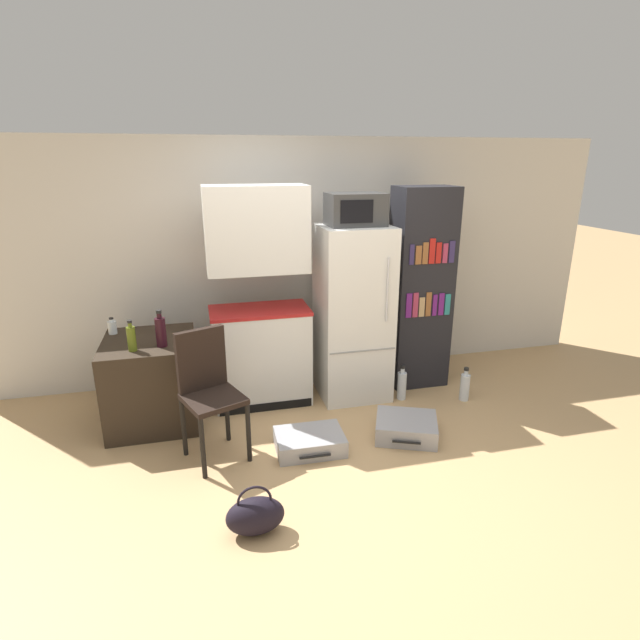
{
  "coord_description": "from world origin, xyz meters",
  "views": [
    {
      "loc": [
        -0.87,
        -2.95,
        2.2
      ],
      "look_at": [
        0.07,
        0.85,
        0.93
      ],
      "focal_mm": 28.0,
      "sensor_mm": 36.0,
      "label": 1
    }
  ],
  "objects_px": {
    "handbag": "(255,515)",
    "chair": "(208,383)",
    "bottle_wine_dark": "(161,331)",
    "side_table": "(152,381)",
    "bookshelf": "(420,289)",
    "refrigerator": "(353,313)",
    "bottle_clear_short": "(112,327)",
    "suitcase_small_flat": "(310,442)",
    "suitcase_large_flat": "(406,428)",
    "water_bottle_middle": "(402,385)",
    "kitchen_hutch": "(259,306)",
    "water_bottle_front": "(465,386)",
    "bottle_olive_oil": "(131,338)",
    "microwave": "(355,209)"
  },
  "relations": [
    {
      "from": "bottle_wine_dark",
      "to": "bottle_clear_short",
      "type": "bearing_deg",
      "value": 135.84
    },
    {
      "from": "bottle_olive_oil",
      "to": "bottle_wine_dark",
      "type": "distance_m",
      "value": 0.23
    },
    {
      "from": "bookshelf",
      "to": "suitcase_small_flat",
      "type": "bearing_deg",
      "value": -143.38
    },
    {
      "from": "bottle_wine_dark",
      "to": "suitcase_large_flat",
      "type": "bearing_deg",
      "value": -17.85
    },
    {
      "from": "side_table",
      "to": "suitcase_large_flat",
      "type": "xyz_separation_m",
      "value": [
        2.03,
        -0.79,
        -0.29
      ]
    },
    {
      "from": "bookshelf",
      "to": "handbag",
      "type": "distance_m",
      "value": 2.74
    },
    {
      "from": "bottle_wine_dark",
      "to": "handbag",
      "type": "height_order",
      "value": "bottle_wine_dark"
    },
    {
      "from": "refrigerator",
      "to": "suitcase_small_flat",
      "type": "xyz_separation_m",
      "value": [
        -0.62,
        -0.89,
        -0.75
      ]
    },
    {
      "from": "chair",
      "to": "handbag",
      "type": "xyz_separation_m",
      "value": [
        0.22,
        -0.96,
        -0.47
      ]
    },
    {
      "from": "bottle_wine_dark",
      "to": "side_table",
      "type": "bearing_deg",
      "value": 125.19
    },
    {
      "from": "bottle_clear_short",
      "to": "suitcase_small_flat",
      "type": "relative_size",
      "value": 0.27
    },
    {
      "from": "refrigerator",
      "to": "bottle_olive_oil",
      "type": "bearing_deg",
      "value": -170.48
    },
    {
      "from": "suitcase_small_flat",
      "to": "side_table",
      "type": "bearing_deg",
      "value": 147.96
    },
    {
      "from": "bottle_wine_dark",
      "to": "water_bottle_middle",
      "type": "distance_m",
      "value": 2.25
    },
    {
      "from": "side_table",
      "to": "chair",
      "type": "bearing_deg",
      "value": -54.57
    },
    {
      "from": "suitcase_large_flat",
      "to": "water_bottle_front",
      "type": "distance_m",
      "value": 0.93
    },
    {
      "from": "suitcase_large_flat",
      "to": "water_bottle_middle",
      "type": "relative_size",
      "value": 1.79
    },
    {
      "from": "bottle_clear_short",
      "to": "bottle_olive_oil",
      "type": "relative_size",
      "value": 0.57
    },
    {
      "from": "refrigerator",
      "to": "suitcase_small_flat",
      "type": "bearing_deg",
      "value": -125.04
    },
    {
      "from": "bookshelf",
      "to": "refrigerator",
      "type": "bearing_deg",
      "value": -171.52
    },
    {
      "from": "microwave",
      "to": "water_bottle_middle",
      "type": "relative_size",
      "value": 1.44
    },
    {
      "from": "bottle_olive_oil",
      "to": "side_table",
      "type": "bearing_deg",
      "value": 67.64
    },
    {
      "from": "suitcase_large_flat",
      "to": "bookshelf",
      "type": "bearing_deg",
      "value": 84.95
    },
    {
      "from": "bookshelf",
      "to": "water_bottle_front",
      "type": "bearing_deg",
      "value": -61.72
    },
    {
      "from": "side_table",
      "to": "bookshelf",
      "type": "height_order",
      "value": "bookshelf"
    },
    {
      "from": "bottle_wine_dark",
      "to": "suitcase_large_flat",
      "type": "height_order",
      "value": "bottle_wine_dark"
    },
    {
      "from": "kitchen_hutch",
      "to": "bottle_clear_short",
      "type": "height_order",
      "value": "kitchen_hutch"
    },
    {
      "from": "refrigerator",
      "to": "water_bottle_front",
      "type": "xyz_separation_m",
      "value": [
        1.0,
        -0.41,
        -0.68
      ]
    },
    {
      "from": "side_table",
      "to": "refrigerator",
      "type": "relative_size",
      "value": 0.49
    },
    {
      "from": "suitcase_large_flat",
      "to": "refrigerator",
      "type": "bearing_deg",
      "value": 125.13
    },
    {
      "from": "chair",
      "to": "suitcase_small_flat",
      "type": "bearing_deg",
      "value": -33.18
    },
    {
      "from": "bookshelf",
      "to": "chair",
      "type": "relative_size",
      "value": 1.96
    },
    {
      "from": "suitcase_large_flat",
      "to": "water_bottle_middle",
      "type": "xyz_separation_m",
      "value": [
        0.23,
        0.64,
        0.06
      ]
    },
    {
      "from": "bottle_clear_short",
      "to": "bottle_wine_dark",
      "type": "relative_size",
      "value": 0.48
    },
    {
      "from": "refrigerator",
      "to": "bookshelf",
      "type": "xyz_separation_m",
      "value": [
        0.72,
        0.11,
        0.16
      ]
    },
    {
      "from": "suitcase_small_flat",
      "to": "handbag",
      "type": "xyz_separation_m",
      "value": [
        -0.53,
        -0.81,
        0.05
      ]
    },
    {
      "from": "microwave",
      "to": "water_bottle_front",
      "type": "bearing_deg",
      "value": -22.23
    },
    {
      "from": "water_bottle_middle",
      "to": "chair",
      "type": "bearing_deg",
      "value": -164.52
    },
    {
      "from": "bottle_clear_short",
      "to": "water_bottle_front",
      "type": "height_order",
      "value": "bottle_clear_short"
    },
    {
      "from": "bookshelf",
      "to": "chair",
      "type": "xyz_separation_m",
      "value": [
        -2.09,
        -0.85,
        -0.38
      ]
    },
    {
      "from": "handbag",
      "to": "water_bottle_front",
      "type": "xyz_separation_m",
      "value": [
        2.15,
        1.3,
        0.01
      ]
    },
    {
      "from": "refrigerator",
      "to": "water_bottle_front",
      "type": "distance_m",
      "value": 1.27
    },
    {
      "from": "bottle_wine_dark",
      "to": "water_bottle_front",
      "type": "distance_m",
      "value": 2.8
    },
    {
      "from": "kitchen_hutch",
      "to": "water_bottle_middle",
      "type": "relative_size",
      "value": 5.78
    },
    {
      "from": "chair",
      "to": "water_bottle_front",
      "type": "distance_m",
      "value": 2.43
    },
    {
      "from": "microwave",
      "to": "bottle_olive_oil",
      "type": "relative_size",
      "value": 1.96
    },
    {
      "from": "bookshelf",
      "to": "water_bottle_middle",
      "type": "distance_m",
      "value": 0.95
    },
    {
      "from": "bottle_wine_dark",
      "to": "refrigerator",
      "type": "bearing_deg",
      "value": 9.12
    },
    {
      "from": "handbag",
      "to": "chair",
      "type": "bearing_deg",
      "value": 102.98
    },
    {
      "from": "bottle_olive_oil",
      "to": "suitcase_small_flat",
      "type": "xyz_separation_m",
      "value": [
        1.3,
        -0.57,
        -0.78
      ]
    }
  ]
}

